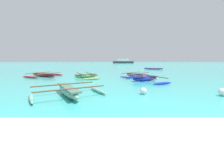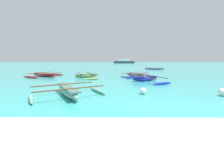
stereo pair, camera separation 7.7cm
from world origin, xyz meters
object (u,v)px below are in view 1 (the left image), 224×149
object	(u,v)px
moored_boat_4	(145,78)
moored_boat_1	(154,69)
moored_boat_0	(68,91)
mooring_buoy_1	(144,91)
moored_boat_3	(44,75)
moored_boat_5	(136,75)
mooring_buoy_0	(223,92)
moored_boat_2	(86,75)
distant_ferry	(123,61)

from	to	relation	value
moored_boat_4	moored_boat_1	bearing A→B (deg)	47.36
moored_boat_0	mooring_buoy_1	distance (m)	4.07
moored_boat_3	moored_boat_5	bearing A→B (deg)	29.86
moored_boat_5	mooring_buoy_1	world-z (taller)	moored_boat_5
mooring_buoy_0	mooring_buoy_1	world-z (taller)	mooring_buoy_0
moored_boat_0	moored_boat_2	size ratio (longest dim) A/B	0.86
moored_boat_0	mooring_buoy_0	size ratio (longest dim) A/B	10.15
moored_boat_2	moored_boat_0	bearing A→B (deg)	-110.63
moored_boat_0	distant_ferry	xyz separation A→B (m)	(8.16, 71.24, 0.71)
moored_boat_4	moored_boat_5	bearing A→B (deg)	70.33
distant_ferry	moored_boat_4	bearing A→B (deg)	-92.51
moored_boat_2	moored_boat_5	bearing A→B (deg)	-15.73
moored_boat_0	moored_boat_1	xyz separation A→B (m)	(10.35, 21.11, -0.08)
moored_boat_4	mooring_buoy_1	bearing A→B (deg)	-127.94
moored_boat_2	moored_boat_5	size ratio (longest dim) A/B	1.31
moored_boat_5	mooring_buoy_1	bearing A→B (deg)	-49.32
moored_boat_4	moored_boat_2	bearing A→B (deg)	129.77
moored_boat_5	distant_ferry	size ratio (longest dim) A/B	0.35
moored_boat_5	mooring_buoy_0	distance (m)	9.67
moored_boat_0	moored_boat_2	xyz separation A→B (m)	(-0.50, 8.33, -0.06)
mooring_buoy_0	mooring_buoy_1	distance (m)	4.11
moored_boat_1	moored_boat_2	distance (m)	16.76
moored_boat_2	mooring_buoy_0	size ratio (longest dim) A/B	11.84
moored_boat_0	moored_boat_4	distance (m)	7.66
moored_boat_4	distant_ferry	bearing A→B (deg)	62.90
moored_boat_2	mooring_buoy_1	size ratio (longest dim) A/B	13.49
mooring_buoy_1	mooring_buoy_0	bearing A→B (deg)	-5.58
moored_boat_2	mooring_buoy_1	bearing A→B (deg)	-84.21
moored_boat_0	moored_boat_1	bearing A→B (deg)	123.58
moored_boat_0	moored_boat_2	distance (m)	8.35
moored_boat_4	mooring_buoy_0	world-z (taller)	moored_boat_4
moored_boat_4	mooring_buoy_0	xyz separation A→B (m)	(2.86, -5.55, -0.02)
moored_boat_2	mooring_buoy_1	xyz separation A→B (m)	(4.56, -7.93, -0.02)
moored_boat_4	mooring_buoy_1	world-z (taller)	moored_boat_4
moored_boat_4	mooring_buoy_0	bearing A→B (deg)	-87.33
moored_boat_0	moored_boat_3	size ratio (longest dim) A/B	0.98
moored_boat_2	moored_boat_3	bearing A→B (deg)	147.55
moored_boat_4	distant_ferry	world-z (taller)	distant_ferry
moored_boat_0	moored_boat_2	bearing A→B (deg)	153.16
moored_boat_0	moored_boat_5	xyz separation A→B (m)	(4.97, 9.13, -0.05)
moored_boat_2	distant_ferry	size ratio (longest dim) A/B	0.45
moored_boat_2	distant_ferry	bearing A→B (deg)	58.07
moored_boat_2	moored_boat_5	xyz separation A→B (m)	(5.47, 0.80, 0.00)
moored_boat_3	mooring_buoy_1	distance (m)	12.81
moored_boat_1	moored_boat_5	world-z (taller)	moored_boat_5
distant_ferry	moored_boat_1	bearing A→B (deg)	-87.50
moored_boat_3	distant_ferry	size ratio (longest dim) A/B	0.40
moored_boat_4	mooring_buoy_0	size ratio (longest dim) A/B	11.78
mooring_buoy_0	moored_boat_1	bearing A→B (deg)	84.03
mooring_buoy_1	distant_ferry	size ratio (longest dim) A/B	0.03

